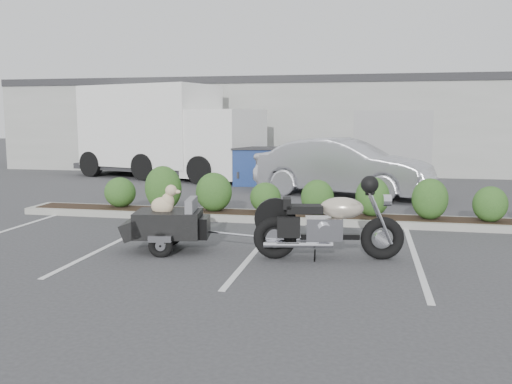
% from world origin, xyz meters
% --- Properties ---
extents(ground, '(90.00, 90.00, 0.00)m').
position_xyz_m(ground, '(0.00, 0.00, 0.00)').
color(ground, '#38383A').
rests_on(ground, ground).
extents(planter_kerb, '(12.00, 1.00, 0.15)m').
position_xyz_m(planter_kerb, '(1.00, 2.20, 0.07)').
color(planter_kerb, '#9E9E93').
rests_on(planter_kerb, ground).
extents(building, '(26.00, 10.00, 4.00)m').
position_xyz_m(building, '(0.00, 17.00, 2.00)').
color(building, '#9EA099').
rests_on(building, ground).
extents(motorcycle, '(2.47, 0.99, 1.42)m').
position_xyz_m(motorcycle, '(2.47, -1.02, 0.57)').
color(motorcycle, black).
rests_on(motorcycle, ground).
extents(pet_trailer, '(2.00, 1.14, 1.18)m').
position_xyz_m(pet_trailer, '(-0.32, -1.00, 0.50)').
color(pet_trailer, black).
rests_on(pet_trailer, ground).
extents(sedan, '(5.49, 3.39, 1.71)m').
position_xyz_m(sedan, '(2.36, 6.44, 0.85)').
color(sedan, silver).
rests_on(sedan, ground).
extents(dumpster, '(2.17, 1.65, 1.30)m').
position_xyz_m(dumpster, '(-0.55, 8.61, 0.66)').
color(dumpster, navy).
rests_on(dumpster, ground).
extents(delivery_truck, '(8.14, 4.61, 3.55)m').
position_xyz_m(delivery_truck, '(-4.55, 10.16, 1.70)').
color(delivery_truck, white).
rests_on(delivery_truck, ground).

